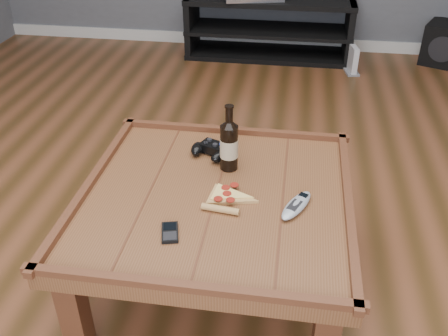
# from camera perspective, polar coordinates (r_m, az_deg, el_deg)

# --- Properties ---
(ground) EXTENTS (6.00, 6.00, 0.00)m
(ground) POSITION_cam_1_polar(r_m,az_deg,el_deg) (2.16, -0.84, -12.78)
(ground) COLOR #422A13
(ground) RESTS_ON ground
(baseboard) EXTENTS (5.00, 0.02, 0.10)m
(baseboard) POSITION_cam_1_polar(r_m,az_deg,el_deg) (4.73, 5.25, 14.20)
(baseboard) COLOR silver
(baseboard) RESTS_ON ground
(coffee_table) EXTENTS (1.03, 1.03, 0.48)m
(coffee_table) POSITION_cam_1_polar(r_m,az_deg,el_deg) (1.90, -0.94, -4.48)
(coffee_table) COLOR #593119
(coffee_table) RESTS_ON ground
(media_console) EXTENTS (1.40, 0.45, 0.50)m
(media_console) POSITION_cam_1_polar(r_m,az_deg,el_deg) (4.44, 5.14, 15.64)
(media_console) COLOR black
(media_console) RESTS_ON ground
(beer_bottle) EXTENTS (0.07, 0.07, 0.28)m
(beer_bottle) POSITION_cam_1_polar(r_m,az_deg,el_deg) (1.96, 0.58, 2.77)
(beer_bottle) COLOR black
(beer_bottle) RESTS_ON coffee_table
(game_controller) EXTENTS (0.18, 0.16, 0.05)m
(game_controller) POSITION_cam_1_polar(r_m,az_deg,el_deg) (2.09, -1.50, 2.03)
(game_controller) COLOR black
(game_controller) RESTS_ON coffee_table
(pizza_slice) EXTENTS (0.18, 0.26, 0.03)m
(pizza_slice) POSITION_cam_1_polar(r_m,az_deg,el_deg) (1.83, 0.24, -3.40)
(pizza_slice) COLOR tan
(pizza_slice) RESTS_ON coffee_table
(smartphone) EXTENTS (0.08, 0.11, 0.01)m
(smartphone) POSITION_cam_1_polar(r_m,az_deg,el_deg) (1.69, -6.20, -7.33)
(smartphone) COLOR black
(smartphone) RESTS_ON coffee_table
(remote_control) EXTENTS (0.14, 0.21, 0.03)m
(remote_control) POSITION_cam_1_polar(r_m,az_deg,el_deg) (1.80, 8.28, -4.23)
(remote_control) COLOR #9AA0A7
(remote_control) RESTS_ON coffee_table
(subwoofer) EXTENTS (0.44, 0.44, 0.33)m
(subwoofer) POSITION_cam_1_polar(r_m,az_deg,el_deg) (4.67, 24.08, 12.83)
(subwoofer) COLOR black
(subwoofer) RESTS_ON ground
(game_console) EXTENTS (0.13, 0.19, 0.22)m
(game_console) POSITION_cam_1_polar(r_m,az_deg,el_deg) (4.23, 14.51, 11.73)
(game_console) COLOR gray
(game_console) RESTS_ON ground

